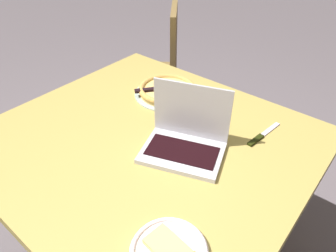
{
  "coord_description": "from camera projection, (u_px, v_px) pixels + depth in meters",
  "views": [
    {
      "loc": [
        0.67,
        -0.68,
        1.5
      ],
      "look_at": [
        0.06,
        0.06,
        0.79
      ],
      "focal_mm": 33.07,
      "sensor_mm": 36.0,
      "label": 1
    }
  ],
  "objects": [
    {
      "name": "pizza_tray",
      "position": [
        167.0,
        90.0,
        1.47
      ],
      "size": [
        0.31,
        0.31,
        0.04
      ],
      "color": "#98AAA3",
      "rests_on": "dining_table"
    },
    {
      "name": "ground_plane",
      "position": [
        153.0,
        244.0,
        1.66
      ],
      "size": [
        12.0,
        12.0,
        0.0
      ],
      "primitive_type": "plane",
      "color": "#60575C"
    },
    {
      "name": "table_knife",
      "position": [
        261.0,
        136.0,
        1.22
      ],
      "size": [
        0.04,
        0.21,
        0.01
      ],
      "color": "silver",
      "rests_on": "dining_table"
    },
    {
      "name": "chair_near",
      "position": [
        158.0,
        66.0,
        2.2
      ],
      "size": [
        0.58,
        0.58,
        0.93
      ],
      "color": "brown",
      "rests_on": "ground_plane"
    },
    {
      "name": "pizza_plate",
      "position": [
        169.0,
        251.0,
        0.81
      ],
      "size": [
        0.21,
        0.21,
        0.04
      ],
      "color": "white",
      "rests_on": "dining_table"
    },
    {
      "name": "dining_table",
      "position": [
        148.0,
        149.0,
        1.25
      ],
      "size": [
        1.2,
        1.11,
        0.73
      ],
      "color": "#A99248",
      "rests_on": "ground_plane"
    },
    {
      "name": "laptop",
      "position": [
        185.0,
        137.0,
        1.13
      ],
      "size": [
        0.34,
        0.29,
        0.24
      ],
      "color": "#B6B3B9",
      "rests_on": "dining_table"
    }
  ]
}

